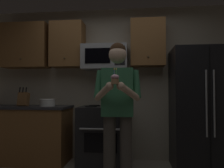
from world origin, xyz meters
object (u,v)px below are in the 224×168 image
at_px(microwave, 105,57).
at_px(cupcake, 115,79).
at_px(oven_range, 104,135).
at_px(knife_block, 23,99).
at_px(bowl_large_white, 47,102).
at_px(refrigerator, 203,109).
at_px(person, 118,105).

height_order(microwave, cupcake, microwave).
xyz_separation_m(oven_range, cupcake, (0.29, -1.15, 0.83)).
bearing_deg(knife_block, bowl_large_white, 0.73).
relative_size(microwave, refrigerator, 0.41).
xyz_separation_m(refrigerator, knife_block, (-2.83, 0.01, 0.13)).
bearing_deg(person, cupcake, -90.00).
bearing_deg(microwave, bowl_large_white, -171.15).
bearing_deg(knife_block, refrigerator, -0.20).
distance_m(oven_range, refrigerator, 1.56).
bearing_deg(refrigerator, knife_block, 179.80).
height_order(knife_block, person, person).
distance_m(oven_range, person, 1.02).
bearing_deg(cupcake, microwave, 102.81).
bearing_deg(oven_range, person, -70.67).
height_order(microwave, knife_block, microwave).
height_order(refrigerator, cupcake, refrigerator).
relative_size(refrigerator, cupcake, 10.35).
relative_size(oven_range, cupcake, 5.36).
relative_size(microwave, knife_block, 2.31).
relative_size(oven_range, knife_block, 2.91).
distance_m(refrigerator, bowl_large_white, 2.42).
bearing_deg(person, oven_range, 109.33).
height_order(person, cupcake, person).
bearing_deg(refrigerator, cupcake, -137.34).
bearing_deg(oven_range, cupcake, -75.92).
xyz_separation_m(knife_block, cupcake, (1.62, -1.13, 0.26)).
bearing_deg(refrigerator, microwave, 173.97).
height_order(oven_range, cupcake, cupcake).
relative_size(oven_range, microwave, 1.26).
height_order(microwave, refrigerator, microwave).
bearing_deg(oven_range, microwave, 89.98).
distance_m(oven_range, microwave, 1.26).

